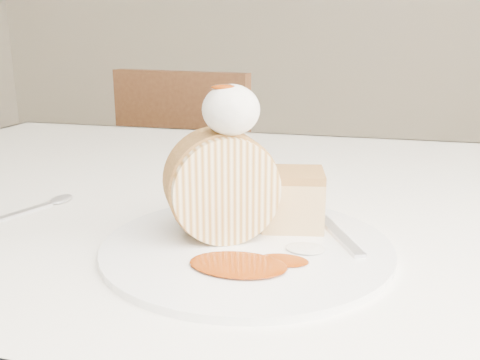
# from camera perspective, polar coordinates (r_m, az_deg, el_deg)

# --- Properties ---
(table) EXTENTS (1.40, 0.90, 0.75)m
(table) POSITION_cam_1_polar(r_m,az_deg,el_deg) (0.79, 1.79, -7.39)
(table) COLOR white
(table) RESTS_ON ground
(chair_far) EXTENTS (0.47, 0.47, 0.87)m
(chair_far) POSITION_cam_1_polar(r_m,az_deg,el_deg) (1.64, -4.33, -1.36)
(chair_far) COLOR brown
(chair_far) RESTS_ON ground
(plate) EXTENTS (0.35, 0.35, 0.01)m
(plate) POSITION_cam_1_polar(r_m,az_deg,el_deg) (0.56, 0.74, -7.11)
(plate) COLOR white
(plate) RESTS_ON table
(roulade_slice) EXTENTS (0.13, 0.11, 0.11)m
(roulade_slice) POSITION_cam_1_polar(r_m,az_deg,el_deg) (0.56, -1.95, -0.62)
(roulade_slice) COLOR beige
(roulade_slice) RESTS_ON plate
(cake_chunk) EXTENTS (0.08, 0.07, 0.06)m
(cake_chunk) POSITION_cam_1_polar(r_m,az_deg,el_deg) (0.60, 5.63, -2.42)
(cake_chunk) COLOR #AC7341
(cake_chunk) RESTS_ON plate
(whipped_cream) EXTENTS (0.06, 0.06, 0.05)m
(whipped_cream) POSITION_cam_1_polar(r_m,az_deg,el_deg) (0.53, -0.97, 7.49)
(whipped_cream) COLOR white
(whipped_cream) RESTS_ON roulade_slice
(caramel_drizzle) EXTENTS (0.03, 0.02, 0.01)m
(caramel_drizzle) POSITION_cam_1_polar(r_m,az_deg,el_deg) (0.53, -1.60, 10.54)
(caramel_drizzle) COLOR #852D05
(caramel_drizzle) RESTS_ON whipped_cream
(caramel_pool) EXTENTS (0.10, 0.08, 0.00)m
(caramel_pool) POSITION_cam_1_polar(r_m,az_deg,el_deg) (0.50, -0.22, -9.00)
(caramel_pool) COLOR #852D05
(caramel_pool) RESTS_ON plate
(fork) EXTENTS (0.10, 0.17, 0.00)m
(fork) POSITION_cam_1_polar(r_m,az_deg,el_deg) (0.59, 10.32, -5.58)
(fork) COLOR silver
(fork) RESTS_ON plate
(spoon) EXTENTS (0.07, 0.14, 0.00)m
(spoon) POSITION_cam_1_polar(r_m,az_deg,el_deg) (0.71, -23.30, -3.56)
(spoon) COLOR silver
(spoon) RESTS_ON table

